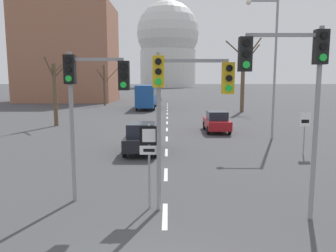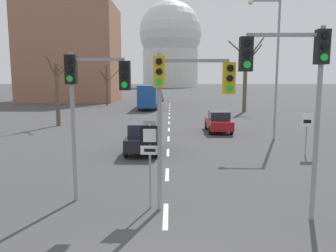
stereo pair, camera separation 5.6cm
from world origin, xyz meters
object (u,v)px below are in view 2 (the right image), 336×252
Objects in this scene: route_sign_post at (150,151)px; city_bus at (149,95)px; sedan_near_right at (218,121)px; traffic_signal_centre_tall at (184,92)px; traffic_signal_near_left at (90,89)px; speed_limit_sign at (307,126)px; sedan_near_left at (143,138)px; street_lamp_right at (272,57)px; sedan_mid_centre at (159,97)px; traffic_signal_near_right at (295,75)px.

city_bus reaches higher than route_sign_post.
sedan_near_right is 0.40× the size of city_bus.
traffic_signal_near_left reaches higher than traffic_signal_centre_tall.
speed_limit_sign is at bearing 34.33° from traffic_signal_near_left.
sedan_near_left is at bearing 81.84° from traffic_signal_near_left.
sedan_near_right is at bearing 54.76° from sedan_near_left.
street_lamp_right is 2.32× the size of sedan_mid_centre.
street_lamp_right reaches higher than sedan_near_left.
speed_limit_sign is 0.60× the size of sedan_near_left.
traffic_signal_near_left is 8.33m from sedan_near_left.
sedan_near_right is (0.36, 16.96, -3.45)m from traffic_signal_near_right.
traffic_signal_near_right is at bearing -80.25° from city_bus.
street_lamp_right is at bearing 75.61° from traffic_signal_near_right.
traffic_signal_near_left is 56.22m from sedan_mid_centre.
traffic_signal_near_left is (-6.21, 1.52, -0.45)m from traffic_signal_near_right.
street_lamp_right is at bearing 59.22° from route_sign_post.
traffic_signal_near_right is at bearing -13.01° from traffic_signal_centre_tall.
traffic_signal_centre_tall reaches higher than city_bus.
sedan_near_left is 9.48m from sedan_near_right.
route_sign_post is at bearing -136.84° from speed_limit_sign.
traffic_signal_centre_tall is 14.81m from street_lamp_right.
sedan_mid_centre is (-1.76, 56.84, -1.09)m from route_sign_post.
traffic_signal_near_left is (-3.08, 0.79, 0.06)m from traffic_signal_centre_tall.
route_sign_post is 8.52m from sedan_near_left.
sedan_near_right is (6.57, 15.44, -3.00)m from traffic_signal_near_left.
traffic_signal_near_left is 12.54m from speed_limit_sign.
city_bus is (-1.65, 30.08, 1.17)m from sedan_near_left.
traffic_signal_near_right is 6.41m from traffic_signal_near_left.
traffic_signal_centre_tall is at bearing -117.04° from street_lamp_right.
traffic_signal_near_left reaches higher than route_sign_post.
traffic_signal_near_right is 11.09m from sedan_near_left.
route_sign_post is (2.02, -0.70, -1.96)m from traffic_signal_near_left.
traffic_signal_centre_tall is at bearing -76.91° from sedan_near_left.
traffic_signal_centre_tall is at bearing -4.93° from route_sign_post.
street_lamp_right is (3.54, 13.80, 1.49)m from traffic_signal_near_right.
city_bus reaches higher than sedan_near_right.
traffic_signal_near_left is at bearing -98.16° from sedan_near_left.
traffic_signal_near_right is 39.95m from city_bus.
route_sign_post is 0.67× the size of sedan_mid_centre.
sedan_near_right is at bearing 135.13° from street_lamp_right.
speed_limit_sign is at bearing -70.81° from city_bus.
sedan_near_right is (3.49, 16.24, -2.94)m from traffic_signal_centre_tall.
sedan_near_left is (1.10, 7.70, -2.98)m from traffic_signal_near_left.
traffic_signal_near_left is 1.83× the size of route_sign_post.
route_sign_post is 38.58m from city_bus.
traffic_signal_near_right reaches higher than traffic_signal_centre_tall.
sedan_near_right is at bearing 113.09° from speed_limit_sign.
traffic_signal_centre_tall is 57.08m from sedan_mid_centre.
sedan_near_right is at bearing 88.78° from traffic_signal_near_right.
sedan_near_left is (-1.98, 8.50, -2.92)m from traffic_signal_centre_tall.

